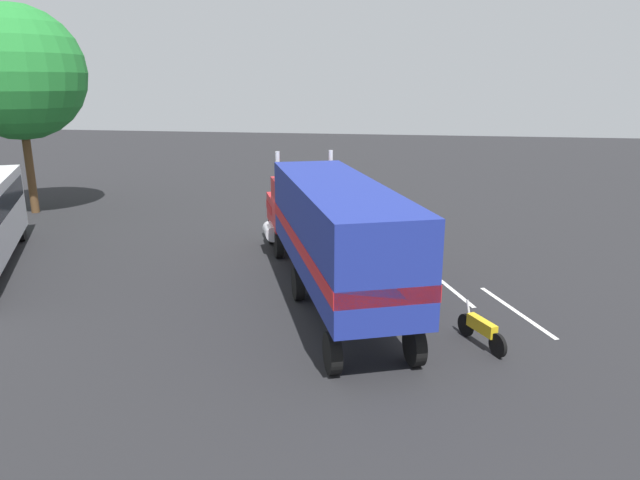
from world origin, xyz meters
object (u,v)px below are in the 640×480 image
person_bystander (424,279)px  motorcycle (481,330)px  tree_left (17,73)px  semi_truck (329,225)px

person_bystander → motorcycle: bearing=-151.1°
motorcycle → tree_left: size_ratio=0.16×
semi_truck → person_bystander: (-0.20, -3.23, -1.63)m
motorcycle → tree_left: bearing=60.6°
person_bystander → motorcycle: 3.35m
semi_truck → person_bystander: semi_truck is taller
motorcycle → tree_left: tree_left is taller
motorcycle → person_bystander: bearing=28.9°
tree_left → semi_truck: bearing=-118.6°
semi_truck → tree_left: bearing=61.4°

